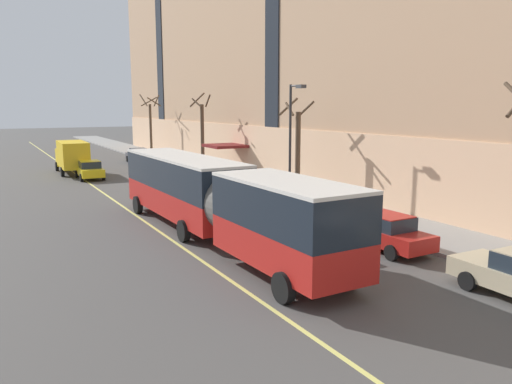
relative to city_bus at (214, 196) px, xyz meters
The scene contains 17 objects.
ground_plane 2.27m from the city_bus, 34.26° to the left, with size 260.00×260.00×0.00m, color #4C4947.
sidewalk 10.12m from the city_bus, 20.92° to the left, with size 4.51×160.00×0.15m, color gray.
apartment_facade 20.07m from the city_bus, ahead, with size 15.20×110.00×23.76m.
city_bus is the anchor object (origin of this frame).
parked_car_red_1 7.53m from the city_bus, 39.36° to the right, with size 1.97×4.76×1.56m.
parked_car_navy_2 14.62m from the city_bus, 67.10° to the left, with size 1.93×4.68×1.56m.
parked_car_champagne_4 9.51m from the city_bus, 51.62° to the left, with size 2.00×4.81×1.56m.
parked_car_black_6 25.18m from the city_bus, 76.43° to the left, with size 2.04×4.52×1.56m.
parked_car_darkgray_7 33.71m from the city_bus, 79.89° to the left, with size 2.08×4.61×1.56m.
box_truck 26.98m from the city_bus, 94.02° to the left, with size 2.49×7.18×2.96m.
taxi_cab 22.96m from the city_bus, 92.87° to the left, with size 2.08×4.37×1.56m.
street_tree_mid_block 11.34m from the city_bus, 37.18° to the left, with size 1.93×1.82×6.45m.
street_tree_far_uptown 24.40m from the city_bus, 68.36° to the left, with size 1.65×1.79×7.14m.
street_tree_far_downtown 39.53m from the city_bus, 76.81° to the left, with size 2.21×2.36×7.29m.
street_lamp 9.62m from the city_bus, 35.00° to the left, with size 0.36×1.48×7.18m.
fire_hydrant 7.70m from the city_bus, ahead, with size 0.42×0.24×0.72m.
lane_centerline 4.43m from the city_bus, 115.63° to the left, with size 0.16×140.00×0.01m, color #E0D66B.
Camera 1 is at (-9.80, -20.76, 6.06)m, focal length 35.00 mm.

